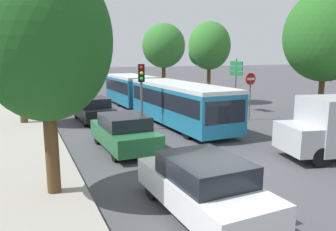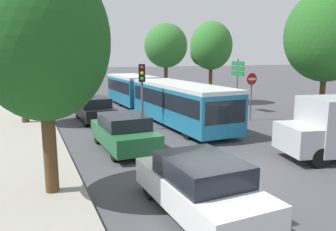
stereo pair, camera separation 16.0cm
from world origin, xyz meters
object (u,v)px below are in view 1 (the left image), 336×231
(queued_car_navy, at_px, (74,96))
(city_bus_rear, at_px, (50,73))
(articulated_bus, at_px, (155,95))
(direction_sign_post, at_px, (236,74))
(queued_car_graphite, at_px, (68,90))
(queued_car_green, at_px, (124,132))
(tree_left_mid, at_px, (18,40))
(no_entry_sign, at_px, (250,89))
(tree_right_near, at_px, (324,38))
(tree_right_far, at_px, (164,46))
(queued_car_black, at_px, (93,109))
(queued_car_white, at_px, (203,186))
(traffic_light, at_px, (141,82))
(tree_right_mid, at_px, (208,47))
(tree_left_near, at_px, (45,44))

(queued_car_navy, bearing_deg, city_bus_rear, -1.50)
(articulated_bus, height_order, direction_sign_post, direction_sign_post)
(city_bus_rear, bearing_deg, queued_car_graphite, -177.74)
(queued_car_green, distance_m, tree_left_mid, 8.87)
(no_entry_sign, bearing_deg, queued_car_green, -71.02)
(articulated_bus, bearing_deg, tree_right_near, 35.45)
(no_entry_sign, relative_size, tree_left_mid, 0.42)
(articulated_bus, relative_size, tree_right_far, 2.20)
(tree_right_near, bearing_deg, queued_car_navy, 125.26)
(city_bus_rear, distance_m, queued_car_black, 28.34)
(city_bus_rear, bearing_deg, articulated_bus, -170.31)
(city_bus_rear, height_order, queued_car_white, city_bus_rear)
(traffic_light, bearing_deg, articulated_bus, 161.46)
(queued_car_navy, relative_size, tree_right_near, 0.63)
(articulated_bus, relative_size, queued_car_green, 3.68)
(tree_right_mid, bearing_deg, traffic_light, -139.42)
(tree_left_near, distance_m, tree_right_near, 13.16)
(queued_car_white, height_order, direction_sign_post, direction_sign_post)
(city_bus_rear, xyz_separation_m, tree_left_near, (-3.12, -38.48, 2.67))
(city_bus_rear, xyz_separation_m, no_entry_sign, (8.62, -31.85, 0.44))
(no_entry_sign, distance_m, tree_right_far, 16.61)
(direction_sign_post, bearing_deg, articulated_bus, -7.65)
(queued_car_white, bearing_deg, no_entry_sign, -44.27)
(queued_car_white, relative_size, direction_sign_post, 1.17)
(queued_car_white, height_order, queued_car_green, queued_car_green)
(queued_car_navy, distance_m, no_entry_sign, 13.25)
(queued_car_green, relative_size, queued_car_navy, 0.97)
(queued_car_green, distance_m, queued_car_graphite, 18.75)
(queued_car_navy, xyz_separation_m, tree_right_near, (9.84, -13.91, 3.88))
(queued_car_white, distance_m, tree_right_mid, 19.40)
(traffic_light, distance_m, direction_sign_post, 8.25)
(queued_car_white, height_order, no_entry_sign, no_entry_sign)
(queued_car_black, distance_m, tree_right_mid, 11.20)
(direction_sign_post, relative_size, tree_right_mid, 0.56)
(direction_sign_post, bearing_deg, queued_car_navy, -34.95)
(city_bus_rear, relative_size, queued_car_navy, 2.65)
(queued_car_green, relative_size, traffic_light, 1.26)
(traffic_light, height_order, tree_left_mid, tree_left_mid)
(queued_car_navy, bearing_deg, direction_sign_post, -127.00)
(articulated_bus, bearing_deg, no_entry_sign, 49.55)
(queued_car_white, bearing_deg, traffic_light, -12.19)
(queued_car_graphite, relative_size, tree_right_far, 0.58)
(direction_sign_post, relative_size, tree_left_near, 0.57)
(queued_car_graphite, height_order, tree_right_mid, tree_right_mid)
(tree_right_far, bearing_deg, queued_car_green, -117.80)
(tree_left_near, bearing_deg, articulated_bus, 55.22)
(queued_car_green, height_order, tree_left_near, tree_left_near)
(articulated_bus, distance_m, direction_sign_post, 5.78)
(queued_car_graphite, relative_size, tree_right_mid, 0.64)
(queued_car_graphite, xyz_separation_m, tree_left_near, (-3.36, -22.40, 3.38))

